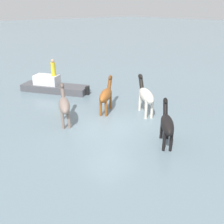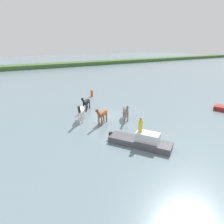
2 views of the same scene
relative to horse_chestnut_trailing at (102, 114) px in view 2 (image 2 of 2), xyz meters
name	(u,v)px [view 2 (image 2 of 2)]	position (x,y,z in m)	size (l,w,h in m)	color
ground_plane	(105,116)	(1.23, 1.65, -1.06)	(219.10, 219.10, 0.00)	slate
distant_shoreline	(31,68)	(1.23, 49.73, -1.06)	(197.19, 6.00, 2.40)	#3D5F30
horse_chestnut_trailing	(102,114)	(0.00, 0.00, 0.00)	(2.20, 1.79, 1.92)	brown
horse_pinto_flank	(81,111)	(-1.55, 1.70, 0.07)	(1.69, 2.48, 2.05)	silver
horse_mid_herd	(86,102)	(0.28, 4.63, -0.06)	(1.92, 1.90, 1.82)	black
horse_lead	(126,110)	(2.66, -0.22, -0.01)	(1.45, 2.35, 1.90)	gray
boat_motor_center	(141,142)	(0.57, -5.44, -0.74)	(3.90, 4.87, 1.35)	#4C4C51
person_spotter_bow	(141,125)	(0.49, -5.35, 0.69)	(0.32, 0.32, 1.19)	yellow
buoy_channel_marker	(92,93)	(3.44, 9.90, -0.55)	(0.36, 0.36, 1.14)	#E54C19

